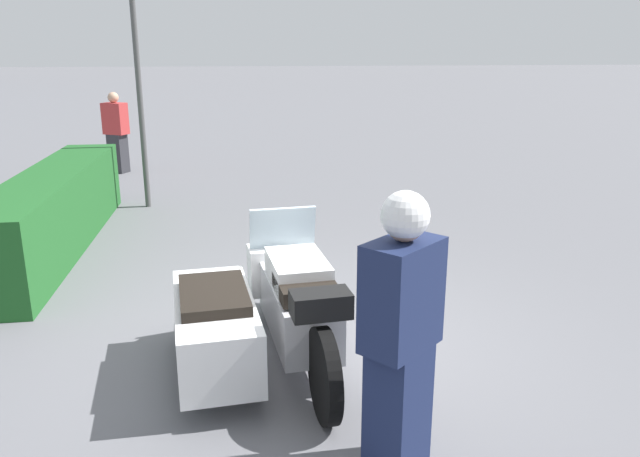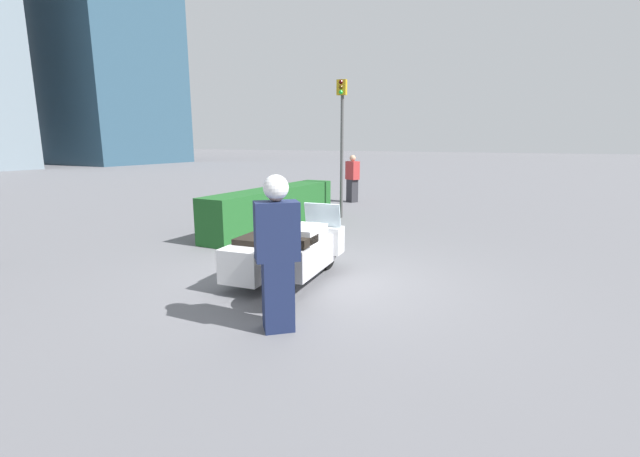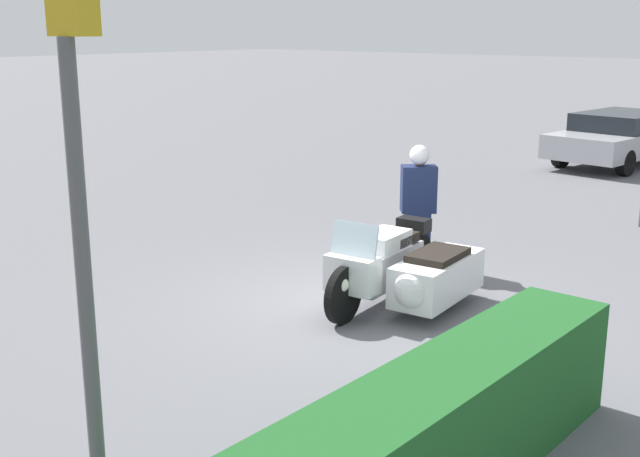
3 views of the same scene
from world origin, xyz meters
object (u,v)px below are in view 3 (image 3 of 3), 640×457
Objects in this scene: police_motorcycle at (407,271)px; parked_car_background at (622,136)px; hedge_bush_curbside at (424,445)px; traffic_light_near at (83,213)px; officer_rider at (418,204)px.

police_motorcycle is 12.51m from parked_car_background.
parked_car_background reaches higher than hedge_bush_curbside.
parked_car_background is at bearing -164.40° from hedge_bush_curbside.
hedge_bush_curbside is 1.28× the size of traffic_light_near.
officer_rider is at bearing -168.71° from parked_car_background.
parked_car_background reaches higher than police_motorcycle.
police_motorcycle is 6.12m from traffic_light_near.
traffic_light_near reaches higher than police_motorcycle.
officer_rider is (-1.49, -0.84, 0.47)m from police_motorcycle.
officer_rider is at bearing -156.84° from police_motorcycle.
police_motorcycle is at bearing -165.55° from parked_car_background.
traffic_light_near is (2.07, -0.89, 1.95)m from hedge_bush_curbside.
hedge_bush_curbside is 1.00× the size of parked_car_background.
officer_rider is 0.37× the size of hedge_bush_curbside.
officer_rider reaches higher than hedge_bush_curbside.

